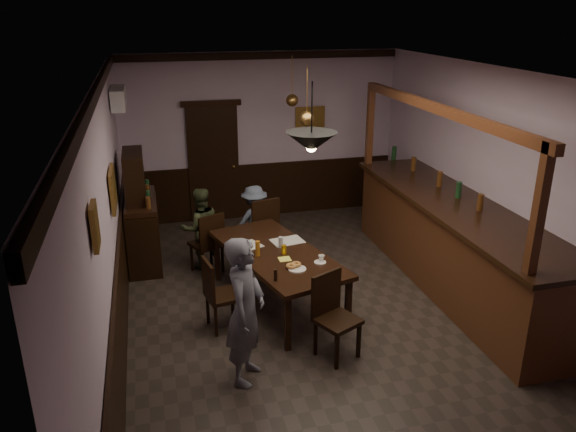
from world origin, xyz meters
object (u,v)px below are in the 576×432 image
object	(u,v)px
chair_side	(217,291)
chair_far_right	(263,227)
chair_far_left	(209,241)
bar_counter	(454,243)
dining_table	(277,256)
sideboard	(141,219)
pendant_brass_mid	(307,119)
person_seated_left	(201,228)
soda_can	(284,250)
person_standing	(245,311)
pendant_brass_far	(292,100)
person_seated_right	(255,221)
chair_near	(333,311)
pendant_iron	(311,142)
coffee_cup	(321,258)

from	to	relation	value
chair_side	chair_far_right	bearing A→B (deg)	-38.63
chair_far_left	bar_counter	size ratio (longest dim) A/B	0.21
dining_table	bar_counter	xyz separation A→B (m)	(2.51, -0.11, -0.04)
sideboard	pendant_brass_mid	size ratio (longest dim) A/B	2.16
person_seated_left	soda_can	distance (m)	1.74
chair_side	person_standing	distance (m)	1.11
person_seated_left	pendant_brass_far	xyz separation A→B (m)	(1.66, 0.97, 1.67)
person_seated_right	bar_counter	world-z (taller)	bar_counter
dining_table	pendant_brass_mid	distance (m)	1.90
sideboard	person_seated_right	bearing A→B (deg)	-4.78
chair_side	person_seated_right	xyz separation A→B (m)	(0.86, 2.05, 0.06)
chair_near	pendant_brass_far	world-z (taller)	pendant_brass_far
person_standing	pendant_brass_mid	xyz separation A→B (m)	(1.29, 2.28, 1.49)
sideboard	pendant_brass_mid	distance (m)	2.97
dining_table	pendant_iron	world-z (taller)	pendant_iron
chair_far_right	sideboard	distance (m)	1.84
chair_far_right	bar_counter	size ratio (longest dim) A/B	0.23
dining_table	coffee_cup	world-z (taller)	coffee_cup
chair_far_left	chair_side	size ratio (longest dim) A/B	1.02
soda_can	chair_far_right	bearing A→B (deg)	89.19
bar_counter	person_seated_left	bearing A→B (deg)	156.20
dining_table	chair_side	world-z (taller)	chair_side
coffee_cup	bar_counter	distance (m)	2.07
chair_far_left	chair_near	world-z (taller)	chair_near
chair_side	chair_near	bearing A→B (deg)	-136.41
person_seated_left	chair_near	bearing A→B (deg)	104.70
person_standing	coffee_cup	distance (m)	1.56
chair_far_right	sideboard	xyz separation A→B (m)	(-1.79, 0.42, 0.13)
dining_table	chair_side	size ratio (longest dim) A/B	2.59
dining_table	chair_side	xyz separation A→B (m)	(-0.84, -0.43, -0.18)
person_seated_left	person_seated_right	world-z (taller)	person_seated_left
chair_far_right	chair_near	distance (m)	2.63
person_seated_left	person_seated_right	xyz separation A→B (m)	(0.87, 0.24, -0.05)
person_seated_right	chair_far_left	bearing A→B (deg)	19.84
chair_side	pendant_iron	size ratio (longest dim) A/B	1.22
person_standing	bar_counter	world-z (taller)	bar_counter
chair_near	person_standing	size ratio (longest dim) A/B	0.61
person_standing	soda_can	world-z (taller)	person_standing
chair_near	coffee_cup	world-z (taller)	chair_near
person_seated_right	coffee_cup	size ratio (longest dim) A/B	14.25
person_standing	pendant_brass_mid	distance (m)	3.02
person_seated_right	pendant_brass_mid	xyz separation A→B (m)	(0.59, -0.81, 1.73)
sideboard	chair_far_left	bearing A→B (deg)	-34.73
dining_table	chair_far_right	xyz separation A→B (m)	(0.09, 1.34, -0.12)
pendant_brass_mid	chair_far_left	bearing A→B (deg)	167.31
person_standing	pendant_iron	bearing A→B (deg)	-24.10
person_seated_left	sideboard	size ratio (longest dim) A/B	0.71
coffee_cup	pendant_brass_far	bearing A→B (deg)	67.41
chair_side	sideboard	world-z (taller)	sideboard
dining_table	pendant_brass_mid	size ratio (longest dim) A/B	2.95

